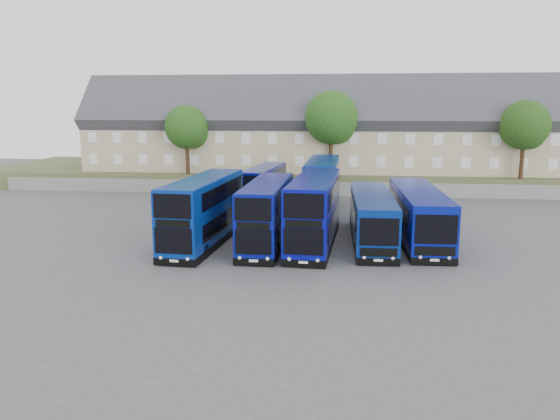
{
  "coord_description": "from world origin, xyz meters",
  "views": [
    {
      "loc": [
        3.14,
        -34.6,
        9.51
      ],
      "look_at": [
        -1.14,
        3.56,
        2.2
      ],
      "focal_mm": 35.0,
      "sensor_mm": 36.0,
      "label": 1
    }
  ],
  "objects_px": {
    "coach_east_a": "(372,218)",
    "tree_mid": "(333,120)",
    "dd_front_left": "(204,212)",
    "tree_far": "(560,122)",
    "tree_east": "(526,127)",
    "dd_front_mid": "(267,215)",
    "tree_west": "(188,129)"
  },
  "relations": [
    {
      "from": "dd_front_mid",
      "to": "tree_far",
      "type": "xyz_separation_m",
      "value": [
        30.03,
        30.06,
        5.58
      ]
    },
    {
      "from": "dd_front_mid",
      "to": "tree_east",
      "type": "bearing_deg",
      "value": 44.71
    },
    {
      "from": "dd_front_mid",
      "to": "tree_mid",
      "type": "xyz_separation_m",
      "value": [
        4.03,
        23.56,
        5.92
      ]
    },
    {
      "from": "dd_front_left",
      "to": "coach_east_a",
      "type": "relative_size",
      "value": 0.93
    },
    {
      "from": "coach_east_a",
      "to": "tree_mid",
      "type": "distance_m",
      "value": 22.95
    },
    {
      "from": "coach_east_a",
      "to": "tree_far",
      "type": "height_order",
      "value": "tree_far"
    },
    {
      "from": "dd_front_left",
      "to": "tree_far",
      "type": "height_order",
      "value": "tree_far"
    },
    {
      "from": "dd_front_left",
      "to": "coach_east_a",
      "type": "height_order",
      "value": "dd_front_left"
    },
    {
      "from": "coach_east_a",
      "to": "tree_mid",
      "type": "xyz_separation_m",
      "value": [
        -3.24,
        21.81,
        6.37
      ]
    },
    {
      "from": "dd_front_mid",
      "to": "tree_mid",
      "type": "distance_m",
      "value": 24.62
    },
    {
      "from": "coach_east_a",
      "to": "dd_front_left",
      "type": "bearing_deg",
      "value": -171.18
    },
    {
      "from": "dd_front_left",
      "to": "tree_mid",
      "type": "relative_size",
      "value": 1.28
    },
    {
      "from": "coach_east_a",
      "to": "tree_far",
      "type": "relative_size",
      "value": 1.46
    },
    {
      "from": "dd_front_mid",
      "to": "tree_mid",
      "type": "relative_size",
      "value": 1.2
    },
    {
      "from": "dd_front_left",
      "to": "tree_east",
      "type": "xyz_separation_m",
      "value": [
        28.42,
        23.31,
        5.12
      ]
    },
    {
      "from": "tree_far",
      "to": "coach_east_a",
      "type": "bearing_deg",
      "value": -128.8
    },
    {
      "from": "coach_east_a",
      "to": "tree_mid",
      "type": "relative_size",
      "value": 1.38
    },
    {
      "from": "dd_front_left",
      "to": "dd_front_mid",
      "type": "bearing_deg",
      "value": 7.58
    },
    {
      "from": "tree_east",
      "to": "dd_front_mid",
      "type": "bearing_deg",
      "value": -136.18
    },
    {
      "from": "tree_west",
      "to": "tree_mid",
      "type": "xyz_separation_m",
      "value": [
        16.0,
        0.5,
        1.02
      ]
    },
    {
      "from": "dd_front_mid",
      "to": "tree_east",
      "type": "xyz_separation_m",
      "value": [
        24.03,
        23.06,
        5.24
      ]
    },
    {
      "from": "tree_east",
      "to": "tree_far",
      "type": "distance_m",
      "value": 9.23
    },
    {
      "from": "tree_west",
      "to": "dd_front_left",
      "type": "bearing_deg",
      "value": -71.99
    },
    {
      "from": "coach_east_a",
      "to": "tree_west",
      "type": "height_order",
      "value": "tree_west"
    },
    {
      "from": "dd_front_mid",
      "to": "tree_west",
      "type": "xyz_separation_m",
      "value": [
        -11.97,
        23.06,
        4.9
      ]
    },
    {
      "from": "dd_front_left",
      "to": "dd_front_mid",
      "type": "xyz_separation_m",
      "value": [
        4.39,
        0.26,
        -0.12
      ]
    },
    {
      "from": "dd_front_left",
      "to": "tree_far",
      "type": "bearing_deg",
      "value": 45.61
    },
    {
      "from": "dd_front_mid",
      "to": "coach_east_a",
      "type": "relative_size",
      "value": 0.87
    },
    {
      "from": "tree_west",
      "to": "tree_east",
      "type": "relative_size",
      "value": 0.94
    },
    {
      "from": "dd_front_mid",
      "to": "coach_east_a",
      "type": "bearing_deg",
      "value": 14.43
    },
    {
      "from": "tree_west",
      "to": "tree_mid",
      "type": "bearing_deg",
      "value": 1.79
    },
    {
      "from": "tree_mid",
      "to": "dd_front_left",
      "type": "bearing_deg",
      "value": -109.47
    }
  ]
}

